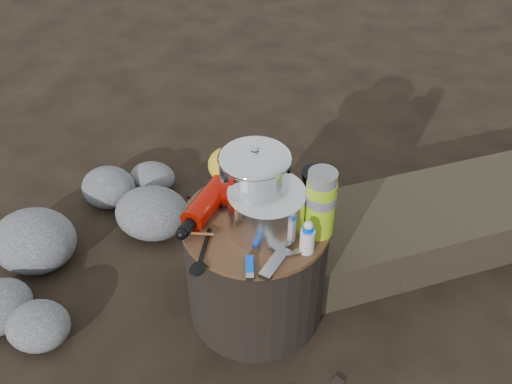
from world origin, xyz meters
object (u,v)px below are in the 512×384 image
at_px(camping_pot, 255,178).
at_px(thermos, 320,204).
at_px(fuel_bottle, 210,199).
at_px(stump, 256,266).
at_px(travel_mug, 315,189).
at_px(log_main, 497,208).

relative_size(camping_pot, thermos, 0.99).
bearing_deg(camping_pot, fuel_bottle, -151.41).
bearing_deg(stump, camping_pot, 114.30).
xyz_separation_m(thermos, travel_mug, (-0.04, 0.10, -0.04)).
relative_size(camping_pot, travel_mug, 1.69).
bearing_deg(thermos, log_main, 52.94).
relative_size(stump, camping_pot, 2.11).
bearing_deg(log_main, camping_pot, -88.33).
bearing_deg(thermos, fuel_bottle, -175.36).
bearing_deg(camping_pot, thermos, -10.36).
bearing_deg(thermos, camping_pot, 169.64).
height_order(fuel_bottle, travel_mug, travel_mug).
bearing_deg(log_main, stump, -84.67).
xyz_separation_m(log_main, camping_pot, (-0.68, -0.61, 0.39)).
height_order(log_main, thermos, thermos).
relative_size(fuel_bottle, thermos, 1.39).
height_order(log_main, travel_mug, travel_mug).
bearing_deg(fuel_bottle, travel_mug, 27.53).
bearing_deg(travel_mug, fuel_bottle, -155.19).
distance_m(stump, camping_pot, 0.29).
bearing_deg(fuel_bottle, stump, 4.22).
height_order(stump, thermos, thermos).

